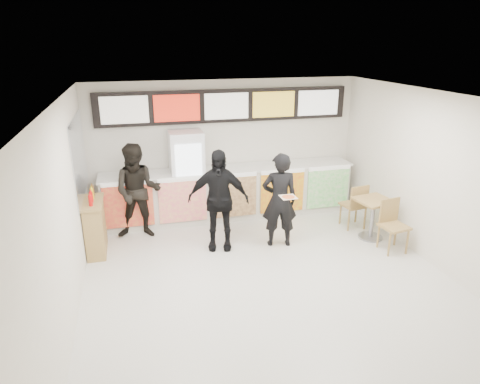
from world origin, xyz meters
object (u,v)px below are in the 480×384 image
object	(u,v)px
customer_main	(279,200)
customer_mid	(218,200)
cafe_table	(373,211)
drinks_fridge	(187,177)
service_counter	(230,193)
customer_left	(138,192)
condiment_ledge	(95,226)

from	to	relation	value
customer_main	customer_mid	size ratio (longest dim) A/B	0.95
cafe_table	drinks_fridge	bearing A→B (deg)	143.35
drinks_fridge	customer_main	size ratio (longest dim) A/B	1.08
service_counter	customer_main	xyz separation A→B (m)	(0.59, -1.60, 0.35)
drinks_fridge	customer_left	size ratio (longest dim) A/B	1.04
customer_main	service_counter	bearing A→B (deg)	-58.77
customer_main	customer_left	world-z (taller)	customer_left
customer_mid	service_counter	bearing A→B (deg)	83.24
customer_mid	condiment_ledge	bearing A→B (deg)	-175.05
customer_left	customer_mid	xyz separation A→B (m)	(1.44, -0.88, 0.01)
service_counter	customer_left	world-z (taller)	customer_left
cafe_table	customer_mid	bearing A→B (deg)	164.29
service_counter	customer_left	size ratio (longest dim) A/B	2.89
customer_mid	cafe_table	size ratio (longest dim) A/B	1.12
condiment_ledge	drinks_fridge	bearing A→B (deg)	29.37
customer_main	cafe_table	distance (m)	1.95
customer_left	condiment_ledge	distance (m)	1.06
drinks_fridge	cafe_table	xyz separation A→B (m)	(3.43, -1.81, -0.43)
drinks_fridge	service_counter	bearing A→B (deg)	-0.99
drinks_fridge	customer_mid	world-z (taller)	drinks_fridge
service_counter	condiment_ledge	distance (m)	3.01
drinks_fridge	condiment_ledge	world-z (taller)	drinks_fridge
customer_left	cafe_table	bearing A→B (deg)	-6.00
service_counter	cafe_table	distance (m)	3.07
service_counter	condiment_ledge	world-z (taller)	condiment_ledge
drinks_fridge	customer_main	distance (m)	2.22
customer_left	service_counter	bearing A→B (deg)	24.72
customer_mid	cafe_table	world-z (taller)	customer_mid
customer_left	customer_mid	distance (m)	1.69
drinks_fridge	cafe_table	world-z (taller)	drinks_fridge
service_counter	customer_mid	distance (m)	1.58
drinks_fridge	condiment_ledge	distance (m)	2.22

